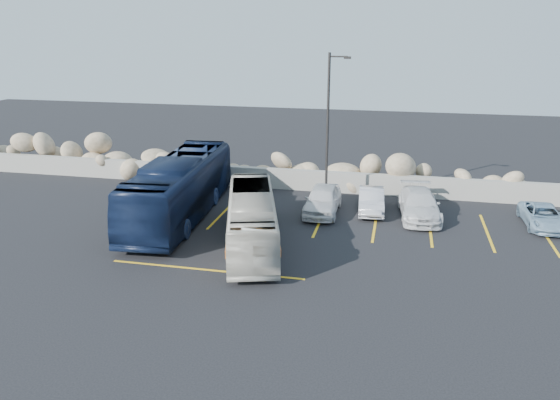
% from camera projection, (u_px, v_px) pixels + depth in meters
% --- Properties ---
extents(ground, '(90.00, 90.00, 0.00)m').
position_uv_depth(ground, '(228.00, 274.00, 21.30)').
color(ground, black).
rests_on(ground, ground).
extents(seawall, '(60.00, 0.40, 1.20)m').
position_uv_depth(seawall, '(290.00, 179.00, 32.27)').
color(seawall, gray).
rests_on(seawall, ground).
extents(riprap_pile, '(54.00, 2.80, 2.60)m').
position_uv_depth(riprap_pile, '(294.00, 163.00, 33.18)').
color(riprap_pile, '#9C8766').
rests_on(riprap_pile, ground).
extents(parking_lines, '(18.16, 9.36, 0.01)m').
position_uv_depth(parking_lines, '(359.00, 233.00, 25.52)').
color(parking_lines, yellow).
rests_on(parking_lines, ground).
extents(lamppost, '(1.14, 0.18, 8.00)m').
position_uv_depth(lamppost, '(329.00, 126.00, 28.30)').
color(lamppost, '#2A2826').
rests_on(lamppost, ground).
extents(vintage_bus, '(4.26, 8.71, 2.36)m').
position_uv_depth(vintage_bus, '(252.00, 219.00, 23.84)').
color(vintage_bus, beige).
rests_on(vintage_bus, ground).
extents(tour_coach, '(3.37, 11.20, 3.08)m').
position_uv_depth(tour_coach, '(180.00, 188.00, 27.28)').
color(tour_coach, '#111C39').
rests_on(tour_coach, ground).
extents(car_a, '(1.69, 4.18, 1.42)m').
position_uv_depth(car_a, '(323.00, 200.00, 28.12)').
color(car_a, silver).
rests_on(car_a, ground).
extents(car_b, '(1.54, 3.74, 1.20)m').
position_uv_depth(car_b, '(371.00, 200.00, 28.36)').
color(car_b, silver).
rests_on(car_b, ground).
extents(car_c, '(2.28, 4.78, 1.34)m').
position_uv_depth(car_c, '(419.00, 204.00, 27.49)').
color(car_c, silver).
rests_on(car_c, ground).
extents(car_d, '(1.83, 3.76, 1.03)m').
position_uv_depth(car_d, '(543.00, 216.00, 26.25)').
color(car_d, '#83A3BA').
rests_on(car_d, ground).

